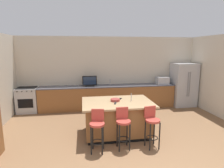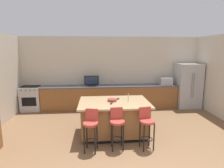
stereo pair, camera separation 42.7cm
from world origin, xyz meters
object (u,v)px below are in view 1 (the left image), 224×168
tv_remote (115,103)px  bar_stool_center (123,125)px  range_oven (28,100)px  cell_phone (120,99)px  microwave (162,81)px  bar_stool_right (152,123)px  refrigerator (183,85)px  bar_stool_left (97,127)px  fruit_bowl (115,100)px  kitchen_island (117,118)px  tv_monitor (90,82)px

tv_remote → bar_stool_center: bearing=-67.0°
range_oven → tv_remote: (2.87, -2.52, 0.47)m
bar_stool_center → cell_phone: bar_stool_center is taller
microwave → bar_stool_right: microwave is taller
refrigerator → bar_stool_right: 3.98m
bar_stool_left → tv_remote: 0.90m
fruit_bowl → bar_stool_left: bearing=-122.9°
bar_stool_left → bar_stool_center: size_ratio=1.00×
range_oven → fruit_bowl: 3.73m
bar_stool_right → kitchen_island: bearing=121.8°
microwave → cell_phone: (-2.17, -2.09, -0.12)m
bar_stool_right → fruit_bowl: size_ratio=3.91×
kitchen_island → bar_stool_left: bar_stool_left is taller
refrigerator → microwave: refrigerator is taller
bar_stool_center → tv_remote: (-0.08, 0.59, 0.36)m
microwave → fruit_bowl: (-2.36, -2.29, -0.10)m
cell_phone → tv_remote: 0.49m
bar_stool_left → range_oven: bearing=137.7°
tv_monitor → bar_stool_center: bearing=-78.1°
microwave → bar_stool_center: 3.90m
refrigerator → bar_stool_right: size_ratio=1.79×
tv_remote → bar_stool_left: bearing=-114.5°
range_oven → tv_monitor: size_ratio=1.70×
microwave → kitchen_island: bearing=-134.5°
range_oven → tv_monitor: 2.39m
kitchen_island → tv_remote: size_ratio=11.01×
range_oven → tv_remote: tv_remote is taller
tv_remote → fruit_bowl: bearing=95.2°
kitchen_island → refrigerator: size_ratio=1.07×
kitchen_island → bar_stool_center: 0.76m
bar_stool_center → bar_stool_left: bearing=-176.2°
range_oven → cell_phone: size_ratio=6.23×
microwave → bar_stool_left: microwave is taller
kitchen_island → tv_monitor: bearing=105.7°
range_oven → tv_monitor: bearing=-1.3°
bar_stool_left → bar_stool_center: bearing=16.3°
microwave → fruit_bowl: bearing=-135.7°
tv_monitor → bar_stool_center: size_ratio=0.56×
refrigerator → range_oven: size_ratio=1.88×
range_oven → fruit_bowl: bearing=-38.3°
tv_monitor → bar_stool_right: (1.33, -3.11, -0.51)m
fruit_bowl → kitchen_island: bearing=-50.1°
bar_stool_right → cell_phone: (-0.55, 1.07, 0.34)m
bar_stool_left → fruit_bowl: fruit_bowl is taller
refrigerator → tv_monitor: refrigerator is taller
microwave → bar_stool_left: bearing=-132.7°
tv_monitor → fruit_bowl: (0.60, -2.24, -0.14)m
fruit_bowl → tv_remote: fruit_bowl is taller
tv_monitor → refrigerator: bearing=-0.5°
tv_monitor → bar_stool_left: (0.04, -3.11, -0.52)m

